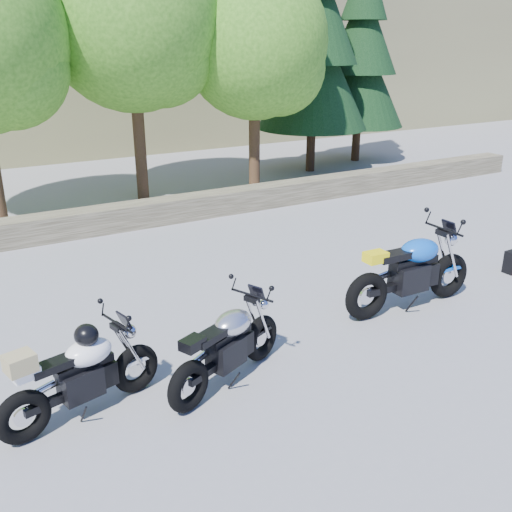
{
  "coord_description": "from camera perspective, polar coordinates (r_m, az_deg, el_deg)",
  "views": [
    {
      "loc": [
        -3.59,
        -5.6,
        3.61
      ],
      "look_at": [
        0.2,
        1.0,
        0.75
      ],
      "focal_mm": 40.0,
      "sensor_mm": 36.0,
      "label": 1
    }
  ],
  "objects": [
    {
      "name": "ground",
      "position": [
        7.57,
        2.48,
        -7.92
      ],
      "size": [
        90.0,
        90.0,
        0.0
      ],
      "primitive_type": "plane",
      "color": "gray",
      "rests_on": "ground"
    },
    {
      "name": "stone_wall",
      "position": [
        12.14,
        -11.51,
        4.12
      ],
      "size": [
        22.0,
        0.55,
        0.5
      ],
      "primitive_type": "cube",
      "color": "#4B4432",
      "rests_on": "ground"
    },
    {
      "name": "tree_decid_mid",
      "position": [
        13.89,
        -11.85,
        21.98
      ],
      "size": [
        4.08,
        4.08,
        6.24
      ],
      "color": "#382314",
      "rests_on": "ground"
    },
    {
      "name": "tree_decid_right",
      "position": [
        14.5,
        0.34,
        20.17
      ],
      "size": [
        3.54,
        3.54,
        5.41
      ],
      "color": "#382314",
      "rests_on": "ground"
    },
    {
      "name": "conifer_near",
      "position": [
        16.92,
        5.86,
        20.75
      ],
      "size": [
        3.17,
        3.17,
        7.06
      ],
      "color": "#382314",
      "rests_on": "ground"
    },
    {
      "name": "conifer_far",
      "position": [
        18.74,
        10.5,
        19.26
      ],
      "size": [
        2.82,
        2.82,
        6.27
      ],
      "color": "#382314",
      "rests_on": "ground"
    },
    {
      "name": "silver_bike",
      "position": [
        6.4,
        -2.83,
        -9.04
      ],
      "size": [
        1.74,
        0.89,
        0.93
      ],
      "rotation": [
        0.0,
        0.0,
        0.41
      ],
      "color": "black",
      "rests_on": "ground"
    },
    {
      "name": "white_bike",
      "position": [
        6.11,
        -17.17,
        -11.16
      ],
      "size": [
        1.78,
        0.67,
        1.0
      ],
      "rotation": [
        0.0,
        0.0,
        0.24
      ],
      "color": "black",
      "rests_on": "ground"
    },
    {
      "name": "blue_bike",
      "position": [
        8.4,
        15.27,
        -1.58
      ],
      "size": [
        2.24,
        0.71,
        1.12
      ],
      "rotation": [
        0.0,
        0.0,
        -0.02
      ],
      "color": "black",
      "rests_on": "ground"
    }
  ]
}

